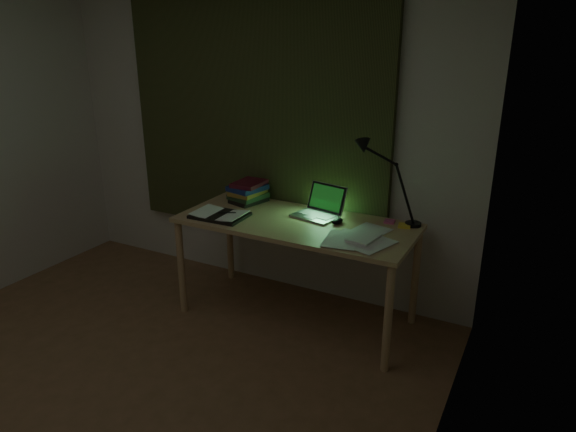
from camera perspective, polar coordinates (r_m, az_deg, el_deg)
name	(u,v)px	position (r m, az deg, el deg)	size (l,w,h in m)	color
floor	(67,425)	(3.17, -23.39, -20.53)	(3.50, 4.00, 0.00)	brown
wall_back	(256,131)	(4.03, -3.55, 9.40)	(3.50, 0.00, 2.50)	silver
wall_right	(412,284)	(1.59, 13.60, -7.38)	(0.00, 4.00, 2.50)	silver
curtain	(253,105)	(3.97, -3.91, 12.15)	(2.20, 0.06, 2.00)	#2E3219
desk	(296,270)	(3.67, 0.88, -6.04)	(1.63, 0.71, 0.75)	tan
laptop	(315,203)	(3.57, 3.04, 1.51)	(0.30, 0.34, 0.22)	#A8A9AD
open_textbook	(220,215)	(3.63, -7.59, 0.15)	(0.37, 0.27, 0.03)	white
book_stack	(249,191)	(3.91, -4.40, 2.75)	(0.21, 0.26, 0.17)	white
loose_papers	(357,236)	(3.27, 7.66, -2.18)	(0.34, 0.36, 0.02)	silver
mouse	(338,221)	(3.49, 5.52, -0.57)	(0.06, 0.10, 0.04)	black
sticky_yellow	(404,226)	(3.50, 12.80, -1.06)	(0.08, 0.08, 0.02)	yellow
sticky_pink	(389,221)	(3.56, 11.21, -0.60)	(0.07, 0.07, 0.01)	#DF5692
desk_lamp	(417,184)	(3.45, 14.10, 3.47)	(0.39, 0.30, 0.58)	black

